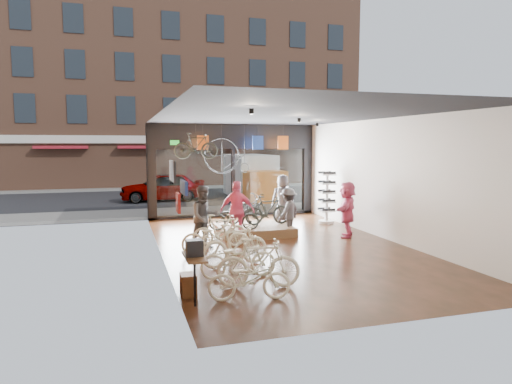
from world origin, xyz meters
name	(u,v)px	position (x,y,z in m)	size (l,w,h in m)	color
ground_plane	(282,247)	(0.00, 0.00, -0.02)	(7.00, 12.00, 0.04)	black
ceiling	(283,115)	(0.00, 0.00, 3.82)	(7.00, 12.00, 0.04)	black
wall_left	(159,185)	(-3.52, 0.00, 1.90)	(0.04, 12.00, 3.80)	#A25721
wall_right	(389,179)	(3.52, 0.00, 1.90)	(0.04, 12.00, 3.80)	beige
wall_back	(408,211)	(0.00, -6.02, 1.90)	(7.00, 0.04, 3.80)	beige
storefront	(233,171)	(0.00, 6.00, 1.90)	(7.00, 0.26, 3.80)	black
exit_sign	(175,143)	(-2.40, 5.88, 3.05)	(0.35, 0.06, 0.18)	#198C26
street_road	(198,194)	(0.00, 15.00, -0.01)	(30.00, 18.00, 0.02)	black
sidewalk_near	(227,210)	(0.00, 7.20, 0.06)	(30.00, 2.40, 0.12)	slate
sidewalk_far	(188,187)	(0.00, 19.00, 0.06)	(30.00, 2.00, 0.12)	slate
opposite_building	(182,89)	(0.00, 21.50, 7.00)	(26.00, 5.00, 14.00)	brown
street_car	(163,187)	(-2.36, 12.00, 0.75)	(1.76, 4.39, 1.49)	gray
box_truck	(255,178)	(2.42, 11.00, 1.21)	(2.04, 6.12, 2.41)	silver
floor_bike_0	(249,279)	(-2.19, -4.20, 0.42)	(0.56, 1.60, 0.84)	silver
floor_bike_1	(258,263)	(-1.80, -3.52, 0.53)	(0.49, 1.75, 1.05)	silver
floor_bike_2	(238,258)	(-2.03, -2.73, 0.45)	(0.60, 1.72, 0.90)	silver
floor_bike_3	(235,245)	(-1.85, -1.73, 0.54)	(0.50, 1.78, 1.07)	silver
floor_bike_4	(216,238)	(-2.09, -0.54, 0.49)	(0.64, 1.85, 0.97)	silver
floor_bike_5	(220,231)	(-1.80, 0.31, 0.50)	(0.47, 1.66, 1.00)	silver
display_platform	(255,230)	(-0.29, 1.86, 0.15)	(2.40, 1.80, 0.30)	#513F1E
display_bike_left	(234,217)	(-1.13, 1.32, 0.71)	(0.55, 1.58, 0.83)	black
display_bike_mid	(268,210)	(0.21, 1.97, 0.79)	(0.46, 1.62, 0.97)	black
display_bike_right	(247,209)	(-0.36, 2.57, 0.79)	(0.65, 1.85, 0.97)	black
customer_1	(205,217)	(-2.23, 0.33, 0.91)	(0.89, 0.69, 1.82)	#3F3F44
customer_2	(237,211)	(-1.07, 1.12, 0.94)	(1.10, 0.46, 1.87)	#CC4C72
customer_3	(288,212)	(0.76, 1.51, 0.78)	(1.01, 0.58, 1.56)	#3F3F44
customer_4	(283,198)	(1.48, 3.98, 0.92)	(0.90, 0.58, 1.83)	#3F3F44
customer_5	(347,209)	(2.49, 0.72, 0.90)	(1.67, 0.53, 1.80)	#CC4C72
sunglasses_rack	(327,197)	(2.95, 3.23, 0.99)	(0.59, 0.48, 1.99)	white
wall_merch	(182,230)	(-3.38, -3.50, 1.30)	(0.40, 2.40, 2.60)	navy
penny_farthing	(229,157)	(-0.41, 4.99, 2.50)	(1.73, 0.06, 1.39)	black
hung_bike	(196,146)	(-1.83, 4.20, 2.93)	(0.45, 1.58, 0.95)	black
jersey_left	(203,143)	(-1.39, 5.20, 3.05)	(0.45, 0.03, 0.55)	#CC5919
jersey_mid	(258,143)	(0.84, 5.20, 3.05)	(0.45, 0.03, 0.55)	#1E3F99
jersey_right	(283,143)	(1.91, 5.20, 3.05)	(0.45, 0.03, 0.55)	#CC5919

